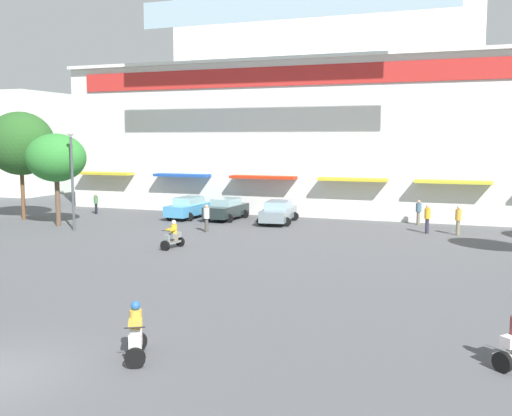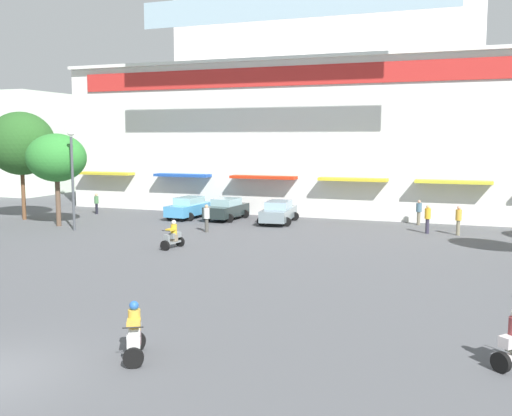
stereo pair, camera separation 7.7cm
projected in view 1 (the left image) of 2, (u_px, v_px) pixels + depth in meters
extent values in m
plane|color=#505256|center=(211.00, 266.00, 26.08)|extent=(128.00, 128.00, 0.00)
cube|color=white|center=(330.00, 139.00, 47.47)|extent=(40.29, 13.28, 11.20)
cube|color=white|center=(334.00, 16.00, 46.91)|extent=(22.80, 11.95, 8.49)
cube|color=red|center=(310.00, 75.00, 40.68)|extent=(37.07, 0.12, 1.36)
cube|color=white|center=(310.00, 57.00, 40.49)|extent=(40.29, 0.70, 0.24)
cube|color=gold|center=(105.00, 173.00, 46.77)|extent=(4.73, 1.10, 0.20)
cube|color=#1E489E|center=(182.00, 175.00, 44.43)|extent=(4.43, 1.10, 0.20)
cube|color=red|center=(263.00, 177.00, 42.21)|extent=(4.90, 1.10, 0.20)
cube|color=gold|center=(352.00, 179.00, 39.99)|extent=(4.73, 1.10, 0.20)
cube|color=gold|center=(453.00, 182.00, 37.77)|extent=(4.84, 1.10, 0.20)
cube|color=#99B7C6|center=(288.00, 5.00, 35.30)|extent=(20.06, 0.08, 1.70)
cube|color=white|center=(21.00, 144.00, 60.11)|extent=(8.47, 8.79, 10.23)
cylinder|color=brown|center=(58.00, 203.00, 37.73)|extent=(0.31, 0.31, 3.05)
ellipsoid|color=#2F7E31|center=(56.00, 158.00, 37.38)|extent=(3.98, 3.46, 3.10)
cylinder|color=brown|center=(23.00, 194.00, 40.66)|extent=(0.28, 0.28, 3.62)
ellipsoid|color=#275722|center=(20.00, 143.00, 40.23)|extent=(4.87, 4.18, 4.38)
cube|color=#4697CF|center=(189.00, 209.00, 41.57)|extent=(1.89, 4.39, 0.74)
cube|color=#90C0C3|center=(189.00, 200.00, 41.50)|extent=(1.53, 2.23, 0.51)
cylinder|color=black|center=(189.00, 211.00, 43.15)|extent=(0.61, 0.20, 0.60)
cylinder|color=black|center=(208.00, 212.00, 42.50)|extent=(0.61, 0.20, 0.60)
cylinder|color=black|center=(169.00, 216.00, 40.73)|extent=(0.61, 0.20, 0.60)
cylinder|color=black|center=(189.00, 217.00, 40.08)|extent=(0.61, 0.20, 0.60)
cube|color=#212C2C|center=(226.00, 211.00, 40.77)|extent=(1.99, 4.09, 0.76)
cube|color=#90B6BD|center=(226.00, 202.00, 40.69)|extent=(1.60, 2.09, 0.49)
cylinder|color=black|center=(224.00, 213.00, 42.27)|extent=(0.61, 0.21, 0.60)
cylinder|color=black|center=(245.00, 214.00, 41.58)|extent=(0.61, 0.21, 0.60)
cylinder|color=black|center=(207.00, 217.00, 40.04)|extent=(0.61, 0.21, 0.60)
cylinder|color=black|center=(229.00, 218.00, 39.35)|extent=(0.61, 0.21, 0.60)
cube|color=gray|center=(278.00, 214.00, 39.18)|extent=(2.10, 4.57, 0.73)
cube|color=#91AFC3|center=(278.00, 205.00, 39.10)|extent=(1.66, 2.34, 0.50)
cylinder|color=black|center=(271.00, 216.00, 40.75)|extent=(0.61, 0.22, 0.60)
cylinder|color=black|center=(294.00, 216.00, 40.33)|extent=(0.61, 0.22, 0.60)
cylinder|color=black|center=(261.00, 221.00, 38.11)|extent=(0.61, 0.22, 0.60)
cylinder|color=black|center=(286.00, 222.00, 37.69)|extent=(0.61, 0.22, 0.60)
cylinder|color=black|center=(135.00, 358.00, 14.48)|extent=(0.53, 0.37, 0.52)
cylinder|color=black|center=(138.00, 341.00, 15.67)|extent=(0.53, 0.37, 0.52)
cube|color=silver|center=(136.00, 347.00, 15.07)|extent=(0.76, 1.07, 0.10)
cube|color=silver|center=(136.00, 331.00, 15.24)|extent=(0.59, 0.74, 0.28)
cube|color=silver|center=(135.00, 348.00, 14.58)|extent=(0.35, 0.28, 0.66)
cylinder|color=black|center=(135.00, 328.00, 14.49)|extent=(0.47, 0.28, 0.04)
cube|color=#775E64|center=(136.00, 337.00, 15.16)|extent=(0.41, 0.40, 0.36)
cylinder|color=gold|center=(136.00, 320.00, 15.11)|extent=(0.43, 0.43, 0.55)
sphere|color=#265BAA|center=(136.00, 306.00, 15.06)|extent=(0.25, 0.25, 0.25)
cube|color=gold|center=(135.00, 322.00, 14.84)|extent=(0.51, 0.55, 0.10)
cylinder|color=black|center=(165.00, 246.00, 29.62)|extent=(0.54, 0.22, 0.52)
cylinder|color=black|center=(180.00, 242.00, 30.72)|extent=(0.54, 0.22, 0.52)
cube|color=gray|center=(173.00, 242.00, 30.16)|extent=(0.45, 1.15, 0.10)
cube|color=gray|center=(175.00, 235.00, 30.32)|extent=(0.41, 0.75, 0.28)
cube|color=gray|center=(167.00, 241.00, 29.70)|extent=(0.34, 0.19, 0.65)
cylinder|color=black|center=(166.00, 231.00, 29.62)|extent=(0.52, 0.12, 0.04)
cube|color=#7E705B|center=(174.00, 238.00, 30.25)|extent=(0.36, 0.33, 0.36)
cylinder|color=gold|center=(174.00, 229.00, 30.19)|extent=(0.37, 0.37, 0.52)
sphere|color=silver|center=(174.00, 222.00, 30.15)|extent=(0.25, 0.25, 0.25)
cube|color=gold|center=(171.00, 230.00, 29.95)|extent=(0.40, 0.49, 0.10)
cylinder|color=black|center=(502.00, 362.00, 14.22)|extent=(0.50, 0.44, 0.52)
cylinder|color=#2F2C3E|center=(427.00, 226.00, 34.92)|extent=(0.24, 0.24, 0.89)
cylinder|color=gold|center=(428.00, 213.00, 34.83)|extent=(0.38, 0.38, 0.63)
sphere|color=tan|center=(428.00, 207.00, 34.78)|extent=(0.21, 0.21, 0.21)
cylinder|color=black|center=(96.00, 209.00, 43.86)|extent=(0.21, 0.21, 0.80)
cylinder|color=#477949|center=(96.00, 200.00, 43.78)|extent=(0.34, 0.34, 0.54)
sphere|color=tan|center=(96.00, 195.00, 43.73)|extent=(0.22, 0.22, 0.22)
cylinder|color=#726A56|center=(418.00, 218.00, 38.32)|extent=(0.32, 0.32, 0.88)
cylinder|color=#436578|center=(419.00, 207.00, 38.23)|extent=(0.51, 0.51, 0.56)
sphere|color=tan|center=(419.00, 202.00, 38.19)|extent=(0.21, 0.21, 0.21)
cylinder|color=gray|center=(458.00, 228.00, 34.26)|extent=(0.23, 0.23, 0.89)
cylinder|color=gold|center=(458.00, 215.00, 34.17)|extent=(0.37, 0.37, 0.64)
sphere|color=tan|center=(459.00, 208.00, 34.12)|extent=(0.22, 0.22, 0.22)
cylinder|color=#484741|center=(207.00, 225.00, 35.39)|extent=(0.27, 0.27, 0.85)
cylinder|color=silver|center=(206.00, 213.00, 35.30)|extent=(0.43, 0.43, 0.63)
sphere|color=tan|center=(206.00, 206.00, 35.25)|extent=(0.22, 0.22, 0.22)
cylinder|color=#474C51|center=(73.00, 184.00, 35.73)|extent=(0.16, 0.16, 5.79)
ellipsoid|color=silver|center=(71.00, 133.00, 35.36)|extent=(0.40, 0.40, 0.28)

